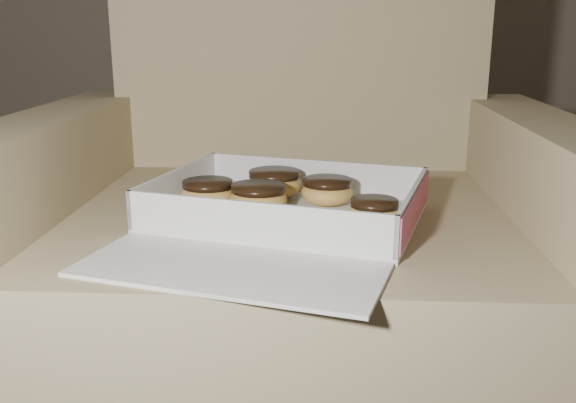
# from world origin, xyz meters

# --- Properties ---
(armchair) EXTENTS (0.90, 0.76, 0.94)m
(armchair) POSITION_xyz_m (0.83, 1.03, 0.29)
(armchair) COLOR tan
(armchair) RESTS_ON floor
(bakery_box) EXTENTS (0.46, 0.51, 0.06)m
(bakery_box) POSITION_xyz_m (0.82, 0.87, 0.43)
(bakery_box) COLOR silver
(bakery_box) RESTS_ON armchair
(donut_a) EXTENTS (0.07, 0.07, 0.04)m
(donut_a) POSITION_xyz_m (0.95, 0.86, 0.45)
(donut_a) COLOR gold
(donut_a) RESTS_ON bakery_box
(donut_b) EXTENTS (0.08, 0.08, 0.04)m
(donut_b) POSITION_xyz_m (0.89, 0.96, 0.45)
(donut_b) COLOR gold
(donut_b) RESTS_ON bakery_box
(donut_c) EXTENTS (0.08, 0.08, 0.04)m
(donut_c) POSITION_xyz_m (0.71, 0.94, 0.45)
(donut_c) COLOR gold
(donut_c) RESTS_ON bakery_box
(donut_d) EXTENTS (0.09, 0.09, 0.04)m
(donut_d) POSITION_xyz_m (0.80, 1.00, 0.45)
(donut_d) COLOR gold
(donut_d) RESTS_ON bakery_box
(donut_e) EXTENTS (0.09, 0.09, 0.04)m
(donut_e) POSITION_xyz_m (0.79, 0.91, 0.45)
(donut_e) COLOR gold
(donut_e) RESTS_ON bakery_box
(crumb_a) EXTENTS (0.01, 0.01, 0.00)m
(crumb_a) POSITION_xyz_m (0.84, 0.87, 0.43)
(crumb_a) COLOR black
(crumb_a) RESTS_ON bakery_box
(crumb_b) EXTENTS (0.01, 0.01, 0.00)m
(crumb_b) POSITION_xyz_m (0.97, 0.80, 0.43)
(crumb_b) COLOR black
(crumb_b) RESTS_ON bakery_box
(crumb_c) EXTENTS (0.01, 0.01, 0.00)m
(crumb_c) POSITION_xyz_m (0.98, 0.84, 0.43)
(crumb_c) COLOR black
(crumb_c) RESTS_ON bakery_box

